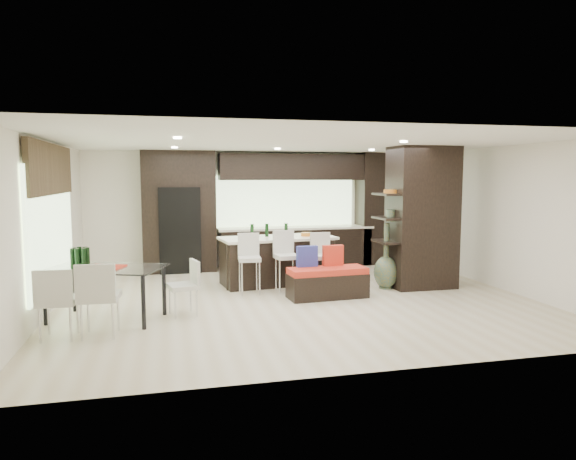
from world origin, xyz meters
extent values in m
plane|color=beige|center=(0.00, 0.00, 0.00)|extent=(8.00, 8.00, 0.00)
cube|color=white|center=(0.00, 3.50, 1.35)|extent=(8.00, 0.02, 2.70)
cube|color=white|center=(-4.00, 0.00, 1.35)|extent=(0.02, 7.00, 2.70)
cube|color=white|center=(4.00, 0.00, 1.35)|extent=(0.02, 7.00, 2.70)
cube|color=white|center=(0.00, 0.00, 2.70)|extent=(8.00, 7.00, 0.02)
cube|color=#B2D199|center=(-3.96, 0.20, 1.35)|extent=(0.04, 3.20, 1.90)
cube|color=#B2D199|center=(0.60, 3.46, 1.55)|extent=(3.40, 0.04, 1.20)
cube|color=brown|center=(-3.93, 0.20, 2.25)|extent=(0.08, 3.00, 0.80)
cube|color=white|center=(0.00, 0.25, 2.68)|extent=(4.00, 3.00, 0.02)
cube|color=black|center=(0.50, 3.17, 1.35)|extent=(6.80, 0.68, 2.70)
cube|color=black|center=(-1.90, 3.12, 0.95)|extent=(0.90, 0.68, 1.90)
cube|color=black|center=(2.60, 0.40, 1.35)|extent=(1.20, 0.80, 2.70)
cube|color=black|center=(-0.04, 1.33, 0.47)|extent=(2.36, 1.25, 0.94)
cube|color=beige|center=(-0.73, 0.55, 0.45)|extent=(0.42, 0.42, 0.89)
cube|color=beige|center=(-0.04, 0.54, 0.46)|extent=(0.44, 0.44, 0.92)
cube|color=beige|center=(0.65, 0.55, 0.43)|extent=(0.40, 0.40, 0.87)
cube|color=black|center=(0.56, -0.06, 0.27)|extent=(1.43, 0.62, 0.54)
cube|color=white|center=(-3.08, -0.64, 0.40)|extent=(1.87, 1.46, 0.79)
cube|color=beige|center=(-3.08, -1.44, 0.47)|extent=(0.55, 0.55, 0.94)
cube|color=beige|center=(-3.59, -1.42, 0.44)|extent=(0.51, 0.51, 0.88)
cube|color=beige|center=(-1.96, -0.64, 0.39)|extent=(0.51, 0.51, 0.78)
camera|label=1|loc=(-2.18, -8.56, 2.14)|focal=32.00mm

